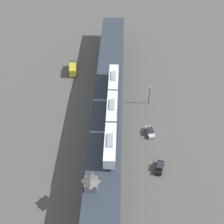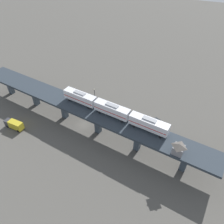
{
  "view_description": "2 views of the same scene",
  "coord_description": "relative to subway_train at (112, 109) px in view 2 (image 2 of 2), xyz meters",
  "views": [
    {
      "loc": [
        6.95,
        72.19,
        68.7
      ],
      "look_at": [
        0.25,
        11.34,
        10.09
      ],
      "focal_mm": 50.0,
      "sensor_mm": 36.0,
      "label": 1
    },
    {
      "loc": [
        48.8,
        31.95,
        54.95
      ],
      "look_at": [
        0.25,
        11.34,
        10.09
      ],
      "focal_mm": 35.0,
      "sensor_mm": 36.0,
      "label": 2
    }
  ],
  "objects": [
    {
      "name": "elevated_viaduct",
      "position": [
        -0.28,
        -11.54,
        -3.79
      ],
      "size": [
        21.65,
        92.25,
        8.59
      ],
      "color": "#283039",
      "rests_on": "ground"
    },
    {
      "name": "ground_plane",
      "position": [
        -0.25,
        -11.34,
        -11.13
      ],
      "size": [
        400.0,
        400.0,
        0.0
      ],
      "primitive_type": "plane",
      "color": "#4C4944"
    },
    {
      "name": "subway_train",
      "position": [
        0.0,
        0.0,
        0.0
      ],
      "size": [
        8.17,
        37.21,
        4.45
      ],
      "color": "silver",
      "rests_on": "elevated_viaduct"
    },
    {
      "name": "street_car_silver",
      "position": [
        -11.3,
        0.06,
        -10.2
      ],
      "size": [
        2.23,
        4.53,
        1.89
      ],
      "color": "#B7BABF",
      "rests_on": "ground"
    },
    {
      "name": "delivery_truck",
      "position": [
        10.72,
        -33.0,
        -9.37
      ],
      "size": [
        2.68,
        7.3,
        3.2
      ],
      "color": "#333338",
      "rests_on": "ground"
    },
    {
      "name": "street_car_black",
      "position": [
        -11.3,
        12.93,
        -10.2
      ],
      "size": [
        3.36,
        4.75,
        1.89
      ],
      "color": "black",
      "rests_on": "ground"
    },
    {
      "name": "signal_hut",
      "position": [
        7.08,
        22.12,
        -0.74
      ],
      "size": [
        3.65,
        3.65,
        3.4
      ],
      "color": "slate",
      "rests_on": "elevated_viaduct"
    },
    {
      "name": "street_lamp",
      "position": [
        -13.47,
        -13.2,
        -7.03
      ],
      "size": [
        0.44,
        0.44,
        6.94
      ],
      "color": "black",
      "rests_on": "ground"
    }
  ]
}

